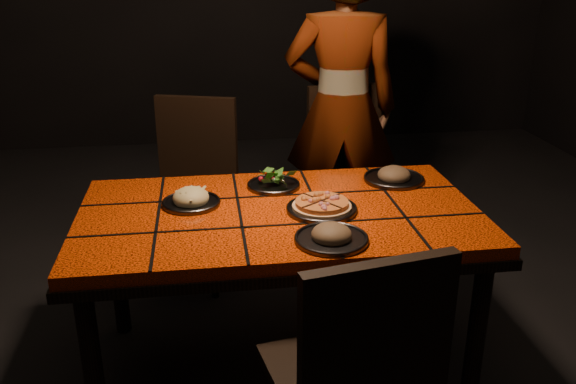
{
  "coord_description": "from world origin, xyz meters",
  "views": [
    {
      "loc": [
        -0.28,
        -2.24,
        1.72
      ],
      "look_at": [
        0.04,
        0.01,
        0.82
      ],
      "focal_mm": 38.0,
      "sensor_mm": 36.0,
      "label": 1
    }
  ],
  "objects": [
    {
      "name": "plate_pasta",
      "position": [
        -0.35,
        0.1,
        0.77
      ],
      "size": [
        0.24,
        0.24,
        0.08
      ],
      "color": "#3C3C41",
      "rests_on": "dining_table"
    },
    {
      "name": "chair_near",
      "position": [
        0.13,
        -0.8,
        0.56
      ],
      "size": [
        0.52,
        0.52,
        0.98
      ],
      "rotation": [
        0.0,
        0.0,
        3.33
      ],
      "color": "black",
      "rests_on": "ground"
    },
    {
      "name": "chair_far_left",
      "position": [
        -0.36,
        0.93,
        0.57
      ],
      "size": [
        0.56,
        0.56,
        0.99
      ],
      "rotation": [
        0.0,
        0.0,
        -0.31
      ],
      "color": "black",
      "rests_on": "ground"
    },
    {
      "name": "diner",
      "position": [
        0.49,
        1.08,
        0.89
      ],
      "size": [
        0.7,
        0.52,
        1.78
      ],
      "primitive_type": "imported",
      "rotation": [
        0.0,
        0.0,
        2.99
      ],
      "color": "brown",
      "rests_on": "ground"
    },
    {
      "name": "plate_salad",
      "position": [
        0.01,
        0.26,
        0.78
      ],
      "size": [
        0.23,
        0.23,
        0.07
      ],
      "color": "#3C3C41",
      "rests_on": "dining_table"
    },
    {
      "name": "plate_mushroom_b",
      "position": [
        0.56,
        0.26,
        0.77
      ],
      "size": [
        0.27,
        0.27,
        0.09
      ],
      "color": "#3C3C41",
      "rests_on": "dining_table"
    },
    {
      "name": "room_shell",
      "position": [
        0.0,
        0.0,
        1.5
      ],
      "size": [
        6.04,
        7.04,
        3.08
      ],
      "color": "black",
      "rests_on": "ground"
    },
    {
      "name": "dining_table",
      "position": [
        0.0,
        0.0,
        0.67
      ],
      "size": [
        1.62,
        0.92,
        0.75
      ],
      "color": "#F14007",
      "rests_on": "ground"
    },
    {
      "name": "chair_far_right",
      "position": [
        0.55,
        1.05,
        0.58
      ],
      "size": [
        0.51,
        0.51,
        1.01
      ],
      "rotation": [
        0.0,
        0.0,
        0.12
      ],
      "color": "black",
      "rests_on": "ground"
    },
    {
      "name": "plate_pizza",
      "position": [
        0.17,
        -0.04,
        0.77
      ],
      "size": [
        0.33,
        0.33,
        0.04
      ],
      "color": "#3C3C41",
      "rests_on": "dining_table"
    },
    {
      "name": "plate_mushroom_a",
      "position": [
        0.15,
        -0.31,
        0.77
      ],
      "size": [
        0.27,
        0.27,
        0.09
      ],
      "color": "#3C3C41",
      "rests_on": "dining_table"
    }
  ]
}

